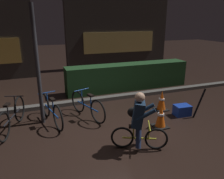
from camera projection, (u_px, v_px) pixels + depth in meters
The scene contains 13 objects.
ground_plane at pixel (113, 133), 5.21m from camera, with size 40.00×40.00×0.00m, color black.
sidewalk_curb at pixel (89, 101), 7.15m from camera, with size 12.00×0.24×0.12m, color #56544F.
hedge_row at pixel (128, 76), 8.42m from camera, with size 4.80×0.70×0.99m, color #214723.
storefront_right at pixel (118, 25), 11.92m from camera, with size 5.78×0.54×4.66m.
street_post at pixel (38, 67), 5.32m from camera, with size 0.10×0.10×2.97m, color #2D2D33.
parked_bike_left_mid at pixel (12, 116), 5.28m from camera, with size 0.58×1.65×0.79m.
parked_bike_center_left at pixel (51, 110), 5.64m from camera, with size 0.49×1.65×0.77m.
parked_bike_center_right at pixel (87, 106), 5.97m from camera, with size 0.60×1.54×0.75m.
traffic_cone_near at pixel (161, 116), 5.44m from camera, with size 0.36×0.36×0.60m.
traffic_cone_far at pixel (162, 101), 6.48m from camera, with size 0.36×0.36×0.60m.
blue_crate at pixel (182, 110), 6.16m from camera, with size 0.44×0.32×0.30m, color #193DB7.
cyclist at pixel (139, 121), 4.44m from camera, with size 1.09×0.66×1.25m.
closed_umbrella at pixel (199, 103), 5.97m from camera, with size 0.05×0.05×0.85m, color black.
Camera 1 is at (-1.64, -4.34, 2.60)m, focal length 34.99 mm.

